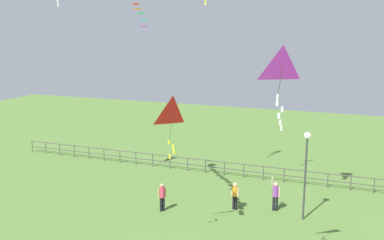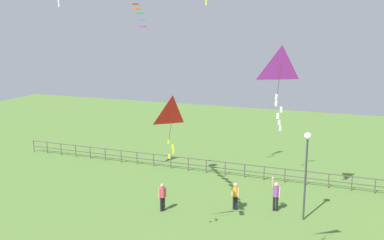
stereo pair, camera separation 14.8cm
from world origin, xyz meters
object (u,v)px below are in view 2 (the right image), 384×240
Objects in this scene: lamppost at (307,157)px; person_3 at (235,194)px; person_0 at (162,195)px; person_5 at (276,194)px; kite_2 at (281,66)px; kite_5 at (173,114)px.

lamppost reaches higher than person_3.
person_0 is 3.96m from person_3.
person_5 is 0.65× the size of kite_2.
kite_2 reaches higher than person_5.
kite_2 is at bearing -80.54° from person_5.
person_3 is 2.19m from person_5.
kite_2 reaches higher than person_3.
person_0 is 1.02× the size of person_3.
kite_5 reaches higher than lamppost.
kite_2 is at bearing -38.18° from person_0.
person_3 is at bearing -162.74° from person_5.
person_3 is 7.54m from kite_5.
kite_2 is 1.05× the size of kite_5.
lamppost is 1.67× the size of kite_5.
kite_5 is (-1.39, -5.19, 5.29)m from person_3.
person_0 is at bearing -156.46° from person_3.
person_3 is 0.55× the size of kite_5.
kite_2 is at bearing -21.79° from kite_5.
kite_5 reaches higher than person_0.
kite_5 reaches higher than person_3.
lamppost is at bearing 87.82° from kite_2.
person_5 is at bearing 17.26° from person_3.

